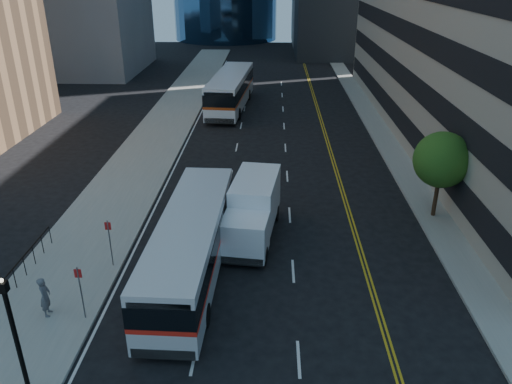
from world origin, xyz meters
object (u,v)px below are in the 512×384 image
bus_rear (231,90)px  bus_front (191,244)px  pedestrian (45,297)px  box_truck (253,210)px  lamp_post (14,332)px  street_tree (442,160)px

bus_rear → bus_front: bearing=-84.5°
pedestrian → bus_front: bearing=-68.0°
bus_rear → pedestrian: (-5.13, -33.98, -0.88)m
bus_rear → box_truck: 27.00m
box_truck → lamp_post: bearing=-115.8°
lamp_post → bus_front: 8.89m
lamp_post → bus_rear: (4.09, 38.13, -0.79)m
bus_rear → lamp_post: bearing=-91.6°
bus_front → bus_rear: 30.61m
bus_front → bus_rear: bus_rear is taller
street_tree → bus_rear: bearing=120.0°
lamp_post → bus_front: (4.62, 7.53, -1.01)m
street_tree → pedestrian: 21.59m
bus_rear → pedestrian: size_ratio=7.70×
pedestrian → street_tree: bearing=-71.4°
bus_front → bus_rear: bearing=92.7°
street_tree → box_truck: bearing=-165.9°
street_tree → bus_rear: size_ratio=0.37×
street_tree → bus_front: size_ratio=0.42×
bus_front → pedestrian: size_ratio=6.76×
bus_front → bus_rear: (-0.53, 30.61, 0.22)m
box_truck → pedestrian: box_truck is taller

